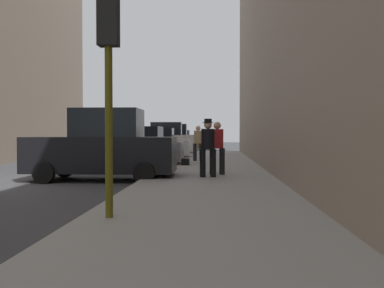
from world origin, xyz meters
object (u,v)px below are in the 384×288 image
Objects in this scene: fire_hydrant at (176,156)px; pedestrian_with_fedora at (208,145)px; parked_red_hatchback at (178,140)px; parked_white_van at (164,140)px; pedestrian_in_red_jacket at (217,145)px; parked_silver_sedan at (154,144)px; traffic_light at (109,52)px; parked_gray_coupe at (136,148)px; duffel_bag at (185,162)px; parked_black_suv at (103,148)px; parked_bronze_suv at (172,139)px; pedestrian_in_tan_coat at (198,141)px.

fire_hydrant is 5.80m from pedestrian_with_fedora.
parked_red_hatchback is 21.37m from fire_hydrant.
parked_white_van reaches higher than fire_hydrant.
pedestrian_in_red_jacket is (3.59, -25.96, 0.26)m from parked_red_hatchback.
parked_silver_sedan is 1.17× the size of traffic_light.
traffic_light is at bearing -84.05° from parked_silver_sedan.
duffel_bag is at bearing -23.81° from parked_gray_coupe.
parked_black_suv is 5.23m from duffel_bag.
parked_white_van is at bearing -90.00° from parked_red_hatchback.
parked_bronze_suv reaches higher than parked_gray_coupe.
fire_hydrant is at bearing -80.60° from parked_white_van.
traffic_light is (1.85, -33.21, 1.91)m from parked_red_hatchback.
parked_red_hatchback is at bearing 97.88° from pedestrian_in_red_jacket.
fire_hydrant is at bearing 110.95° from pedestrian_in_red_jacket.
traffic_light is at bearing -85.35° from parked_white_van.
parked_white_van is 1.29× the size of traffic_light.
parked_silver_sedan is 15.41m from parked_red_hatchback.
parked_bronze_suv is at bearing 90.00° from parked_gray_coupe.
parked_red_hatchback is (0.00, 5.04, -0.18)m from parked_bronze_suv.
fire_hydrant is at bearing 90.24° from traffic_light.
parked_black_suv and parked_bronze_suv have the same top height.
traffic_light is at bearing -102.90° from pedestrian_with_fedora.
traffic_light is 2.11× the size of pedestrian_in_red_jacket.
pedestrian_in_red_jacket is (3.59, -15.57, 0.07)m from parked_white_van.
parked_white_van is at bearing 101.36° from pedestrian_with_fedora.
pedestrian_in_red_jacket is 6.82m from pedestrian_in_tan_coat.
parked_silver_sedan is 6.16m from fire_hydrant.
parked_white_van is 16.80m from pedestrian_with_fedora.
fire_hydrant is 5.04m from pedestrian_in_red_jacket.
pedestrian_in_tan_coat is at bearing -72.98° from parked_white_van.
parked_black_suv is at bearing -90.00° from parked_gray_coupe.
parked_red_hatchback is 1.17× the size of traffic_light.
parked_red_hatchback is at bearing 97.02° from pedestrian_with_fedora.
pedestrian_with_fedora is (3.31, -11.45, 0.29)m from parked_silver_sedan.
parked_black_suv reaches higher than parked_red_hatchback.
parked_black_suv is 1.28× the size of traffic_light.
parked_gray_coupe is at bearing -90.00° from parked_red_hatchback.
pedestrian_with_fedora is 4.04× the size of duffel_bag.
pedestrian_in_red_jacket reaches higher than duffel_bag.
parked_black_suv is 6.56× the size of fire_hydrant.
parked_bronze_suv is 2.71× the size of pedestrian_in_red_jacket.
pedestrian_in_red_jacket is at bearing -71.81° from duffel_bag.
traffic_light is (1.85, -6.60, 1.73)m from parked_black_suv.
parked_black_suv reaches higher than pedestrian_with_fedora.
parked_red_hatchback is 2.46× the size of pedestrian_in_red_jacket.
parked_bronze_suv is (0.00, 5.36, 0.00)m from parked_white_van.
parked_gray_coupe reaches higher than fire_hydrant.
duffel_bag is (-0.42, -2.75, -0.81)m from pedestrian_in_tan_coat.
traffic_light reaches higher than duffel_bag.
pedestrian_in_red_jacket is (3.59, -20.93, 0.07)m from parked_bronze_suv.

